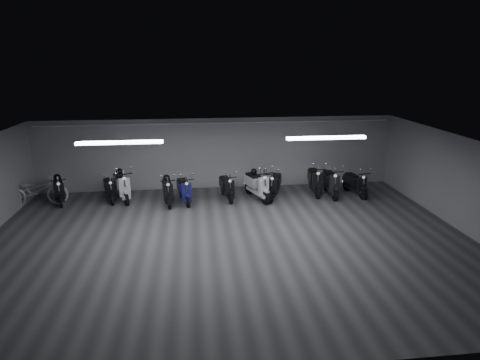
{
  "coord_description": "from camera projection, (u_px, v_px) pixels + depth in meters",
  "views": [
    {
      "loc": [
        -0.9,
        -10.36,
        5.03
      ],
      "look_at": [
        0.58,
        2.5,
        1.05
      ],
      "focal_mm": 29.89,
      "sensor_mm": 36.0,
      "label": 1
    }
  ],
  "objects": [
    {
      "name": "front_wall",
      "position": [
        258.0,
        300.0,
        6.25
      ],
      "size": [
        14.0,
        0.01,
        2.8
      ],
      "primitive_type": "cube",
      "color": "#959598",
      "rests_on": "ground"
    },
    {
      "name": "helmet_3",
      "position": [
        166.0,
        178.0,
        14.34
      ],
      "size": [
        0.24,
        0.24,
        0.24
      ],
      "primitive_type": "sphere",
      "color": "black",
      "rests_on": "scooter_3"
    },
    {
      "name": "scooter_8",
      "position": [
        315.0,
        176.0,
        15.24
      ],
      "size": [
        0.82,
        1.92,
        1.39
      ],
      "primitive_type": null,
      "rotation": [
        0.0,
        0.0,
        -0.11
      ],
      "color": "black",
      "rests_on": "floor"
    },
    {
      "name": "scooter_7",
      "position": [
        274.0,
        181.0,
        14.76
      ],
      "size": [
        1.19,
        1.85,
        1.31
      ],
      "primitive_type": null,
      "rotation": [
        0.0,
        0.0,
        -0.37
      ],
      "color": "black",
      "rests_on": "floor"
    },
    {
      "name": "fluor_strip_left",
      "position": [
        120.0,
        143.0,
        11.23
      ],
      "size": [
        2.4,
        0.18,
        0.08
      ],
      "primitive_type": "cube",
      "color": "white",
      "rests_on": "ceiling"
    },
    {
      "name": "ceiling",
      "position": [
        229.0,
        145.0,
        10.59
      ],
      "size": [
        14.0,
        10.0,
        0.01
      ],
      "primitive_type": "cube",
      "color": "gray",
      "rests_on": "ground"
    },
    {
      "name": "floor",
      "position": [
        230.0,
        241.0,
        11.42
      ],
      "size": [
        14.0,
        10.0,
        0.01
      ],
      "primitive_type": "cube",
      "color": "#3E3E41",
      "rests_on": "ground"
    },
    {
      "name": "scooter_2",
      "position": [
        122.0,
        182.0,
        14.49
      ],
      "size": [
        1.28,
        2.03,
        1.43
      ],
      "primitive_type": null,
      "rotation": [
        0.0,
        0.0,
        0.36
      ],
      "color": "silver",
      "rests_on": "floor"
    },
    {
      "name": "helmet_1",
      "position": [
        57.0,
        177.0,
        14.38
      ],
      "size": [
        0.25,
        0.25,
        0.25
      ],
      "primitive_type": "sphere",
      "color": "black",
      "rests_on": "scooter_0"
    },
    {
      "name": "scooter_0",
      "position": [
        59.0,
        186.0,
        14.26
      ],
      "size": [
        1.08,
        1.76,
        1.24
      ],
      "primitive_type": null,
      "rotation": [
        0.0,
        0.0,
        0.34
      ],
      "color": "black",
      "rests_on": "floor"
    },
    {
      "name": "scooter_5",
      "position": [
        227.0,
        183.0,
        14.64
      ],
      "size": [
        0.81,
        1.71,
        1.22
      ],
      "primitive_type": null,
      "rotation": [
        0.0,
        0.0,
        0.17
      ],
      "color": "black",
      "rests_on": "floor"
    },
    {
      "name": "scooter_3",
      "position": [
        167.0,
        187.0,
        14.2
      ],
      "size": [
        0.77,
        1.74,
        1.25
      ],
      "primitive_type": null,
      "rotation": [
        0.0,
        0.0,
        0.13
      ],
      "color": "black",
      "rests_on": "floor"
    },
    {
      "name": "helmet_2",
      "position": [
        119.0,
        172.0,
        14.63
      ],
      "size": [
        0.26,
        0.26,
        0.26
      ],
      "primitive_type": "sphere",
      "color": "black",
      "rests_on": "scooter_2"
    },
    {
      "name": "scooter_9",
      "position": [
        331.0,
        178.0,
        15.01
      ],
      "size": [
        0.73,
        1.86,
        1.36
      ],
      "primitive_type": null,
      "rotation": [
        0.0,
        0.0,
        -0.07
      ],
      "color": "black",
      "rests_on": "floor"
    },
    {
      "name": "bicycle",
      "position": [
        36.0,
        187.0,
        13.97
      ],
      "size": [
        2.16,
        0.97,
        1.35
      ],
      "primitive_type": "imported",
      "rotation": [
        0.0,
        0.0,
        1.69
      ],
      "color": "silver",
      "rests_on": "floor"
    },
    {
      "name": "right_wall",
      "position": [
        466.0,
        186.0,
        11.77
      ],
      "size": [
        0.01,
        10.0,
        2.8
      ],
      "primitive_type": "cube",
      "color": "#959598",
      "rests_on": "ground"
    },
    {
      "name": "helmet_0",
      "position": [
        254.0,
        172.0,
        14.75
      ],
      "size": [
        0.23,
        0.23,
        0.23
      ],
      "primitive_type": "sphere",
      "color": "black",
      "rests_on": "scooter_6"
    },
    {
      "name": "scooter_4",
      "position": [
        184.0,
        186.0,
        14.29
      ],
      "size": [
        0.92,
        1.76,
        1.25
      ],
      "primitive_type": null,
      "rotation": [
        0.0,
        0.0,
        0.22
      ],
      "color": "navy",
      "rests_on": "floor"
    },
    {
      "name": "fluor_strip_right",
      "position": [
        326.0,
        138.0,
        11.89
      ],
      "size": [
        2.4,
        0.18,
        0.08
      ],
      "primitive_type": "cube",
      "color": "white",
      "rests_on": "ceiling"
    },
    {
      "name": "conduit",
      "position": [
        218.0,
        123.0,
        15.32
      ],
      "size": [
        13.6,
        0.05,
        0.05
      ],
      "primitive_type": "cylinder",
      "rotation": [
        0.0,
        1.57,
        0.0
      ],
      "color": "white",
      "rests_on": "back_wall"
    },
    {
      "name": "scooter_6",
      "position": [
        257.0,
        181.0,
        14.61
      ],
      "size": [
        1.24,
        2.01,
        1.42
      ],
      "primitive_type": null,
      "rotation": [
        0.0,
        0.0,
        0.34
      ],
      "color": "silver",
      "rests_on": "floor"
    },
    {
      "name": "scooter_1",
      "position": [
        109.0,
        185.0,
        14.48
      ],
      "size": [
        0.99,
        1.69,
        1.19
      ],
      "primitive_type": null,
      "rotation": [
        0.0,
        0.0,
        0.31
      ],
      "color": "black",
      "rests_on": "floor"
    },
    {
      "name": "scooter_10",
      "position": [
        356.0,
        180.0,
        15.05
      ],
      "size": [
        0.86,
        1.73,
        1.23
      ],
      "primitive_type": null,
      "rotation": [
        0.0,
        0.0,
        0.19
      ],
      "color": "black",
      "rests_on": "floor"
    },
    {
      "name": "back_wall",
      "position": [
        218.0,
        154.0,
        15.75
      ],
      "size": [
        14.0,
        0.01,
        2.8
      ],
      "primitive_type": "cube",
      "color": "#959598",
      "rests_on": "ground"
    }
  ]
}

